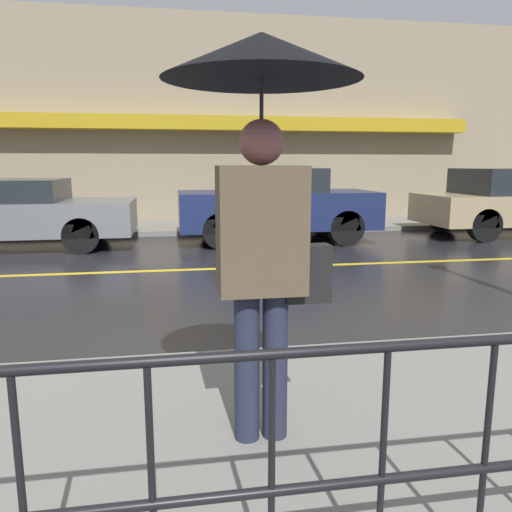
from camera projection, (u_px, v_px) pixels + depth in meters
The scene contains 9 objects.
ground_plane at pixel (142, 271), 7.44m from camera, with size 80.00×80.00×0.00m, color black.
sidewalk_near at pixel (88, 458), 2.62m from camera, with size 28.00×2.57×0.11m.
sidewalk_far at pixel (153, 228), 12.06m from camera, with size 28.00×2.20×0.11m.
lane_marking at pixel (142, 271), 7.44m from camera, with size 25.20×0.12×0.01m.
building_storefront at pixel (151, 121), 12.77m from camera, with size 28.00×0.85×5.34m.
railing_foreground at pixel (19, 467), 1.50m from camera, with size 12.00×0.04×0.89m.
pedestrian at pixel (263, 136), 2.44m from camera, with size 0.97×0.97×2.08m.
car_grey at pixel (6, 212), 9.38m from camera, with size 4.63×1.85×1.30m.
car_navy at pixel (275, 204), 10.21m from camera, with size 3.97×1.74×1.50m.
Camera 1 is at (0.48, -7.46, 1.58)m, focal length 35.00 mm.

